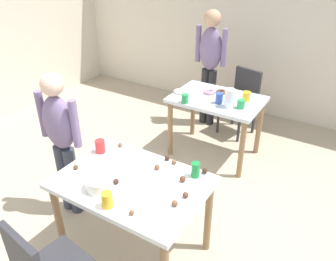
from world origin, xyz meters
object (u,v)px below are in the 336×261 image
object	(u,v)px
dining_table_far	(216,107)
person_girl_near	(61,136)
dining_table_near	(133,191)
mixing_bowl	(99,184)
soda_can	(196,170)
person_adult_far	(210,59)
pitcher_far	(230,98)
chair_far_table	(242,98)

from	to	relation	value
dining_table_far	person_girl_near	bearing A→B (deg)	-114.77
dining_table_far	dining_table_near	bearing A→B (deg)	-87.23
mixing_bowl	soda_can	xyz separation A→B (m)	(0.53, 0.49, 0.02)
person_adult_far	pitcher_far	xyz separation A→B (m)	(0.64, -0.85, -0.10)
person_girl_near	person_adult_far	bearing A→B (deg)	82.10
chair_far_table	pitcher_far	world-z (taller)	pitcher_far
person_girl_near	soda_can	size ratio (longest dim) A/B	11.53
chair_far_table	pitcher_far	size ratio (longest dim) A/B	4.28
mixing_bowl	pitcher_far	bearing A→B (deg)	81.55
chair_far_table	pitcher_far	bearing A→B (deg)	-79.88
dining_table_far	mixing_bowl	distance (m)	1.94
mixing_bowl	soda_can	distance (m)	0.72
dining_table_near	dining_table_far	size ratio (longest dim) A/B	1.10
chair_far_table	mixing_bowl	xyz separation A→B (m)	(-0.11, -2.64, 0.30)
chair_far_table	dining_table_far	bearing A→B (deg)	-94.35
dining_table_far	chair_far_table	distance (m)	0.72
chair_far_table	person_adult_far	xyz separation A→B (m)	(-0.49, -0.01, 0.46)
dining_table_near	person_girl_near	distance (m)	0.87
dining_table_near	chair_far_table	size ratio (longest dim) A/B	1.29
mixing_bowl	pitcher_far	size ratio (longest dim) A/B	0.96
chair_far_table	person_girl_near	distance (m)	2.50
dining_table_far	person_girl_near	size ratio (longest dim) A/B	0.72
mixing_bowl	soda_can	world-z (taller)	soda_can
dining_table_near	pitcher_far	size ratio (longest dim) A/B	5.50
dining_table_far	person_adult_far	xyz separation A→B (m)	(-0.43, 0.70, 0.32)
dining_table_near	person_girl_near	size ratio (longest dim) A/B	0.79
mixing_bowl	soda_can	size ratio (longest dim) A/B	1.60
dining_table_far	pitcher_far	distance (m)	0.34
person_adult_far	soda_can	xyz separation A→B (m)	(0.90, -2.14, -0.14)
person_girl_near	person_adult_far	xyz separation A→B (m)	(0.32, 2.33, 0.12)
chair_far_table	mixing_bowl	distance (m)	2.66
person_girl_near	person_adult_far	size ratio (longest dim) A/B	0.89
person_adult_far	dining_table_near	bearing A→B (deg)	-78.04
dining_table_near	soda_can	bearing A→B (deg)	37.53
dining_table_far	mixing_bowl	world-z (taller)	mixing_bowl
person_adult_far	mixing_bowl	bearing A→B (deg)	-81.91
dining_table_near	pitcher_far	xyz separation A→B (m)	(0.12, 1.58, 0.21)
person_adult_far	pitcher_far	world-z (taller)	person_adult_far
person_girl_near	person_adult_far	world-z (taller)	person_adult_far
chair_far_table	soda_can	bearing A→B (deg)	-79.08
person_adult_far	soda_can	bearing A→B (deg)	-67.18
soda_can	mixing_bowl	bearing A→B (deg)	-136.82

